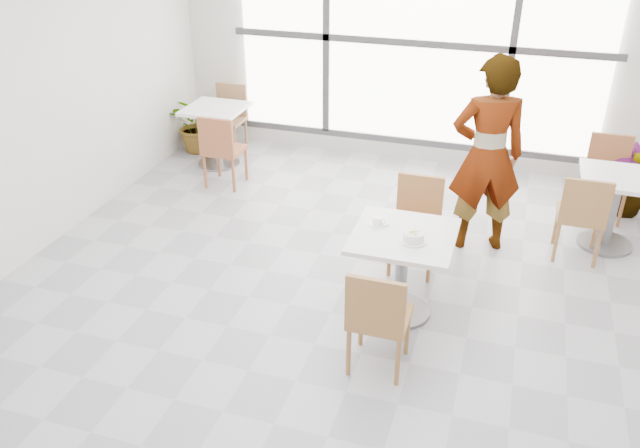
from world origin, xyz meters
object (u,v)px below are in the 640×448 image
(bg_table_left, at_px, (216,128))
(bg_chair_left_far, at_px, (229,113))
(bg_table_right, at_px, (614,201))
(chair_near, at_px, (378,316))
(chair_far, at_px, (417,217))
(bg_chair_left_near, at_px, (221,147))
(bg_chair_right_far, at_px, (607,171))
(coffee_cup, at_px, (378,221))
(bg_chair_right_near, at_px, (582,213))
(plant_left, at_px, (198,125))
(plant_right, at_px, (630,180))
(oatmeal_bowl, at_px, (413,237))
(person, at_px, (487,156))
(main_table, at_px, (402,259))

(bg_table_left, height_order, bg_chair_left_far, bg_chair_left_far)
(bg_table_right, bearing_deg, chair_near, -124.91)
(chair_far, height_order, bg_table_right, chair_far)
(bg_chair_left_near, bearing_deg, bg_table_right, 178.67)
(bg_chair_left_near, height_order, bg_chair_right_far, same)
(coffee_cup, distance_m, bg_table_right, 2.56)
(coffee_cup, height_order, bg_chair_right_near, bg_chair_right_near)
(plant_left, bearing_deg, plant_right, -2.30)
(oatmeal_bowl, bearing_deg, chair_far, 97.18)
(bg_chair_left_near, distance_m, bg_chair_left_far, 1.18)
(person, distance_m, bg_table_left, 3.51)
(bg_table_right, height_order, bg_chair_left_near, bg_chair_left_near)
(oatmeal_bowl, relative_size, bg_chair_right_near, 0.24)
(oatmeal_bowl, height_order, person, person)
(bg_table_left, relative_size, bg_chair_left_far, 0.86)
(main_table, height_order, bg_chair_right_near, bg_chair_right_near)
(chair_far, height_order, plant_left, chair_far)
(bg_chair_left_far, bearing_deg, bg_chair_right_far, -6.19)
(oatmeal_bowl, relative_size, plant_left, 0.28)
(chair_near, relative_size, person, 0.46)
(chair_far, distance_m, bg_table_left, 3.23)
(bg_table_right, relative_size, bg_chair_left_far, 0.86)
(main_table, xyz_separation_m, chair_near, (-0.02, -0.77, -0.02))
(plant_left, bearing_deg, oatmeal_bowl, -40.48)
(bg_chair_left_near, xyz_separation_m, bg_chair_right_near, (3.88, -0.48, 0.00))
(chair_near, xyz_separation_m, bg_chair_left_far, (-2.85, 3.70, 0.00))
(coffee_cup, height_order, bg_table_left, coffee_cup)
(coffee_cup, height_order, bg_chair_left_near, bg_chair_left_near)
(chair_far, bearing_deg, bg_table_left, 149.68)
(main_table, distance_m, plant_right, 3.20)
(oatmeal_bowl, xyz_separation_m, bg_chair_left_near, (-2.55, 1.92, -0.29))
(bg_chair_right_far, bearing_deg, coffee_cup, -129.61)
(main_table, height_order, chair_far, chair_far)
(oatmeal_bowl, relative_size, bg_chair_right_far, 0.24)
(oatmeal_bowl, distance_m, bg_chair_right_far, 3.01)
(bg_chair_left_near, bearing_deg, plant_right, -170.79)
(oatmeal_bowl, distance_m, bg_chair_left_near, 3.20)
(chair_near, relative_size, plant_left, 1.18)
(bg_table_right, bearing_deg, bg_chair_left_far, 165.34)
(chair_near, distance_m, bg_chair_left_far, 4.67)
(bg_table_left, bearing_deg, plant_left, 142.94)
(oatmeal_bowl, xyz_separation_m, plant_left, (-3.33, 2.84, -0.42))
(oatmeal_bowl, height_order, plant_right, oatmeal_bowl)
(bg_chair_left_near, height_order, plant_left, bg_chair_left_near)
(main_table, relative_size, bg_chair_left_near, 0.92)
(coffee_cup, distance_m, bg_table_left, 3.48)
(plant_right, bearing_deg, bg_chair_right_near, -114.31)
(oatmeal_bowl, bearing_deg, bg_chair_left_far, 134.41)
(bg_table_right, distance_m, bg_chair_right_near, 0.49)
(bg_chair_right_near, bearing_deg, bg_chair_left_near, -7.05)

